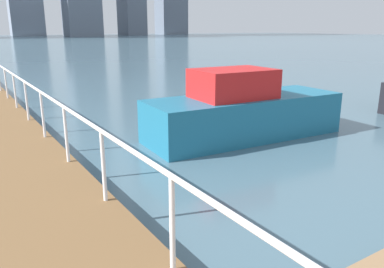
# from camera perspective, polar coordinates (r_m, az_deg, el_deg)

# --- Properties ---
(ground_plane) EXTENTS (300.00, 300.00, 0.00)m
(ground_plane) POSITION_cam_1_polar(r_m,az_deg,el_deg) (15.57, -13.76, 4.61)
(ground_plane) COLOR #476675
(boardwalk_railing) EXTENTS (0.06, 25.91, 1.08)m
(boardwalk_railing) POSITION_cam_1_polar(r_m,az_deg,el_deg) (4.64, -9.08, -4.53)
(boardwalk_railing) COLOR white
(boardwalk_railing) RESTS_ON boardwalk
(moored_boat_0) EXTENTS (5.41, 2.06, 1.83)m
(moored_boat_0) POSITION_cam_1_polar(r_m,az_deg,el_deg) (10.20, 7.52, 3.33)
(moored_boat_0) COLOR #1E6B8C
(moored_boat_0) RESTS_ON ground_plane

